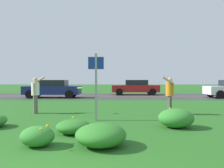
# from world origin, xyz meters

# --- Properties ---
(ground_plane) EXTENTS (120.00, 120.00, 0.00)m
(ground_plane) POSITION_xyz_m (0.00, 9.07, 0.00)
(ground_plane) COLOR #26601E
(highway_strip) EXTENTS (120.00, 8.06, 0.01)m
(highway_strip) POSITION_xyz_m (0.00, 18.15, 0.00)
(highway_strip) COLOR #38383A
(highway_strip) RESTS_ON ground
(highway_center_stripe) EXTENTS (120.00, 0.16, 0.00)m
(highway_center_stripe) POSITION_xyz_m (0.00, 18.15, 0.01)
(highway_center_stripe) COLOR yellow
(highway_center_stripe) RESTS_ON ground
(daylily_clump_front_left) EXTENTS (1.13, 1.18, 0.51)m
(daylily_clump_front_left) POSITION_xyz_m (1.01, 2.58, 0.25)
(daylily_clump_front_left) COLOR #2D7526
(daylily_clump_front_left) RESTS_ON ground
(daylily_clump_front_right) EXTENTS (1.09, 0.96, 0.60)m
(daylily_clump_front_right) POSITION_xyz_m (3.19, 4.60, 0.30)
(daylily_clump_front_right) COLOR #337F2D
(daylily_clump_front_right) RESTS_ON ground
(daylily_clump_mid_center) EXTENTS (0.75, 0.68, 0.48)m
(daylily_clump_mid_center) POSITION_xyz_m (-0.39, 2.55, 0.23)
(daylily_clump_mid_center) COLOR #337F2D
(daylily_clump_mid_center) RESTS_ON ground
(daylily_clump_near_camera) EXTENTS (0.94, 0.93, 0.41)m
(daylily_clump_near_camera) POSITION_xyz_m (0.18, 3.76, 0.19)
(daylily_clump_near_camera) COLOR #2D7526
(daylily_clump_near_camera) RESTS_ON ground
(sign_post_near_path) EXTENTS (0.56, 0.10, 2.42)m
(sign_post_near_path) POSITION_xyz_m (0.63, 5.82, 1.47)
(sign_post_near_path) COLOR #93969B
(sign_post_near_path) RESTS_ON ground
(person_thrower_white_shirt) EXTENTS (0.52, 0.49, 1.63)m
(person_thrower_white_shirt) POSITION_xyz_m (-2.17, 7.53, 0.94)
(person_thrower_white_shirt) COLOR silver
(person_thrower_white_shirt) RESTS_ON ground
(person_catcher_orange_shirt) EXTENTS (0.52, 0.49, 1.62)m
(person_catcher_orange_shirt) POSITION_xyz_m (3.62, 7.28, 0.93)
(person_catcher_orange_shirt) COLOR orange
(person_catcher_orange_shirt) RESTS_ON ground
(frisbee_lime) EXTENTS (0.24, 0.24, 0.07)m
(frisbee_lime) POSITION_xyz_m (-0.22, 7.51, 1.12)
(frisbee_lime) COLOR #8CD133
(car_red_center_left) EXTENTS (4.50, 2.00, 1.45)m
(car_red_center_left) POSITION_xyz_m (3.27, 19.96, 0.74)
(car_red_center_left) COLOR maroon
(car_red_center_left) RESTS_ON ground
(car_navy_center_right) EXTENTS (4.50, 2.00, 1.45)m
(car_navy_center_right) POSITION_xyz_m (-3.80, 16.33, 0.74)
(car_navy_center_right) COLOR navy
(car_navy_center_right) RESTS_ON ground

